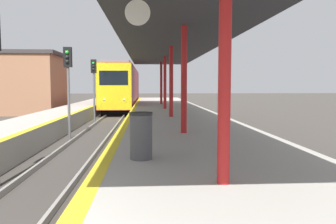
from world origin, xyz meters
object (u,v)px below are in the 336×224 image
object	(u,v)px
train	(124,87)
signal_far	(94,78)
trash_bin	(141,136)
signal_mid	(68,75)

from	to	relation	value
train	signal_far	size ratio (longest dim) A/B	5.08
signal_far	trash_bin	distance (m)	15.82
train	signal_far	bearing A→B (deg)	-94.16
train	signal_mid	bearing A→B (deg)	-92.81
trash_bin	signal_mid	bearing A→B (deg)	112.61
train	signal_mid	world-z (taller)	train
signal_mid	signal_far	bearing A→B (deg)	89.82
signal_far	trash_bin	world-z (taller)	signal_far
train	signal_far	world-z (taller)	train
signal_mid	trash_bin	bearing A→B (deg)	-67.39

